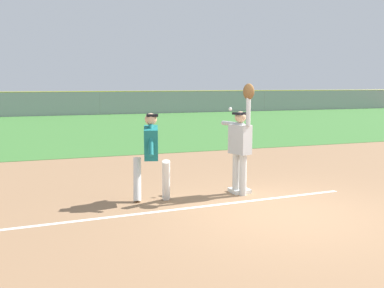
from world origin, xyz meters
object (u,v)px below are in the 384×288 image
Objects in this scene: fielder at (241,141)px; baseball at (230,109)px; parked_car_white at (71,104)px; parked_car_green at (216,102)px; first_base at (239,190)px; runner at (151,151)px; parked_car_blue at (148,103)px.

fielder reaches higher than baseball.
fielder is 27.73m from parked_car_white.
baseball is at bearing -104.88° from parked_car_green.
parked_car_white is at bearing 93.69° from first_base.
first_base is 0.08× the size of parked_car_white.
parked_car_white is at bearing 103.66° from runner.
parked_car_white is at bearing -105.42° from fielder.
baseball reaches higher than parked_car_white.
baseball reaches higher than first_base.
fielder is at bearing 11.06° from runner.
runner is 1.97m from baseball.
first_base is at bearing 15.72° from runner.
first_base is 2.14m from runner.
first_base is 0.22× the size of runner.
parked_car_white and parked_car_green have the same top height.
baseball is (-0.06, 0.40, 0.63)m from fielder.
fielder reaches higher than parked_car_green.
parked_car_green is (12.29, -0.48, 0.00)m from parked_car_white.
parked_car_green is at bearing 3.70° from parked_car_blue.
first_base is at bearing -63.98° from baseball.
first_base is 0.08× the size of parked_car_blue.
parked_car_green reaches higher than first_base.
first_base is at bearing -82.80° from parked_car_white.
parked_car_white is (-1.78, 27.52, 0.63)m from first_base.
parked_car_green is (12.43, 27.10, -0.32)m from runner.
parked_car_green is at bearing 68.75° from first_base.
parked_car_green is at bearing -130.22° from fielder.
runner is 0.38× the size of parked_car_white.
runner reaches higher than parked_car_blue.
parked_car_white is 1.00× the size of parked_car_blue.
fielder is at bearing -104.48° from parked_car_green.
fielder is 1.86m from runner.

